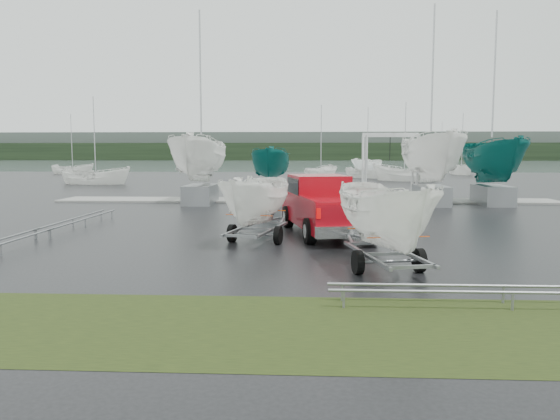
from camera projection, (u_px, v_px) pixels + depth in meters
The scene contains 24 objects.
ground_plane at pixel (305, 233), 20.27m from camera, with size 120.00×120.00×0.00m, color black.
lake at pixel (308, 165), 119.56m from camera, with size 300.00×300.00×0.00m, color gray.
grass_verge at pixel (302, 328), 9.34m from camera, with size 40.00×40.00×0.00m, color black.
dock at pixel (306, 200), 33.17m from camera, with size 30.00×3.00×0.12m, color gray.
treeline at pixel (308, 152), 188.75m from camera, with size 300.00×8.00×6.00m, color black.
far_hill at pixel (308, 146), 196.48m from camera, with size 300.00×6.00×10.00m, color #4C5651.
pickup_truck at pixel (323, 203), 20.23m from camera, with size 3.45×6.67×2.11m.
trailer_hitched at pixel (388, 158), 13.46m from camera, with size 2.14×3.77×5.26m.
trailer_parked at pixel (256, 159), 17.90m from camera, with size 2.08×3.77×5.09m.
boat_hoist at pixel (390, 157), 32.64m from camera, with size 3.30×2.18×4.12m.
keelboat_0 at pixel (199, 126), 31.02m from camera, with size 2.82×3.20×11.00m.
keelboat_1 at pixel (272, 146), 31.13m from camera, with size 2.14×3.20×6.78m.
keelboat_2 at pixel (433, 121), 30.32m from camera, with size 2.97×3.20×11.16m.
keelboat_3 at pixel (495, 130), 30.50m from camera, with size 2.65×3.20×10.83m.
mast_rack_0 at pixel (79, 219), 21.68m from camera, with size 0.56×6.50×0.06m.
mast_rack_2 at pixel (508, 289), 10.59m from camera, with size 7.00×0.56×0.06m.
moored_boat_0 at pixel (96, 184), 50.41m from camera, with size 2.78×2.72×11.36m.
moored_boat_1 at pixel (321, 180), 58.93m from camera, with size 3.19×3.22×11.16m.
moored_boat_2 at pixel (367, 178), 62.30m from camera, with size 2.98×2.96×10.81m.
moored_boat_3 at pixel (461, 175), 71.55m from camera, with size 2.61×2.66×11.04m.
moored_boat_4 at pixel (73, 174), 73.30m from camera, with size 2.29×2.23×10.91m.
moored_boat_5 at pixel (367, 170), 90.38m from camera, with size 4.19×4.21×11.92m.
moored_boat_6 at pixel (441, 169), 93.36m from camera, with size 3.41×3.45×11.51m.
moored_boat_7 at pixel (404, 181), 56.03m from camera, with size 3.74×3.71×11.57m.
Camera 1 is at (0.10, -20.08, 3.01)m, focal length 35.00 mm.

